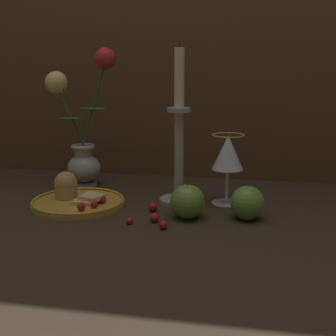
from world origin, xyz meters
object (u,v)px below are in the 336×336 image
apple_near_glass (188,202)px  vase (82,136)px  candlestick (179,145)px  apple_beside_vase (247,203)px  plate_with_pastries (76,198)px  wine_glass (228,155)px

apple_near_glass → vase: bearing=145.8°
candlestick → apple_beside_vase: bearing=-29.9°
apple_beside_vase → apple_near_glass: (-0.13, -0.02, 0.00)m
vase → plate_with_pastries: size_ratio=1.67×
wine_glass → apple_beside_vase: (0.05, -0.11, -0.08)m
candlestick → apple_beside_vase: 0.22m
candlestick → apple_near_glass: 0.16m
plate_with_pastries → wine_glass: wine_glass is taller
plate_with_pastries → apple_near_glass: size_ratio=2.53×
plate_with_pastries → apple_beside_vase: bearing=-4.1°
apple_beside_vase → plate_with_pastries: bearing=175.9°
apple_beside_vase → apple_near_glass: size_ratio=0.98×
vase → apple_beside_vase: size_ratio=4.30×
vase → plate_with_pastries: 0.22m
wine_glass → candlestick: 0.12m
plate_with_pastries → candlestick: size_ratio=0.59×
wine_glass → apple_near_glass: 0.17m
vase → candlestick: 0.30m
wine_glass → candlestick: size_ratio=0.45×
vase → apple_near_glass: size_ratio=4.22×
wine_glass → apple_near_glass: (-0.08, -0.13, -0.08)m
apple_beside_vase → apple_near_glass: 0.13m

